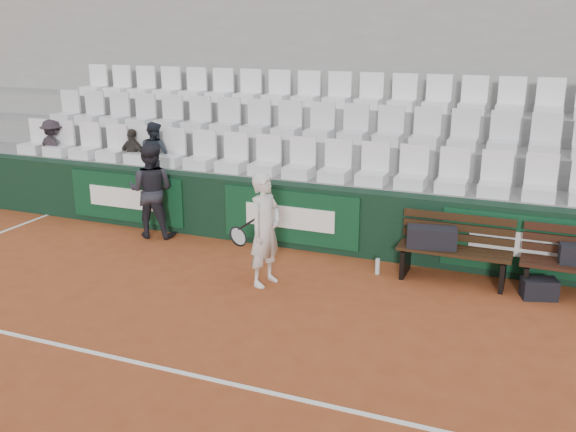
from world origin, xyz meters
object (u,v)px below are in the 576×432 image
at_px(sports_bag_left, 432,237).
at_px(bench_left, 453,265).
at_px(water_bottle_near, 377,266).
at_px(sports_bag_ground, 539,289).
at_px(ball_kid, 151,190).
at_px(spectator_c, 153,130).
at_px(spectator_a, 50,125).
at_px(spectator_b, 132,133).
at_px(water_bottle_far, 528,288).
at_px(tennis_player, 265,230).

bearing_deg(sports_bag_left, bench_left, 5.34).
bearing_deg(water_bottle_near, sports_bag_ground, -0.81).
bearing_deg(sports_bag_ground, ball_kid, 177.33).
relative_size(ball_kid, spectator_c, 1.31).
xyz_separation_m(sports_bag_left, ball_kid, (-4.54, 0.12, 0.19)).
distance_m(sports_bag_left, spectator_c, 5.25).
height_order(spectator_a, spectator_b, spectator_a).
bearing_deg(spectator_b, sports_bag_ground, 175.94).
bearing_deg(ball_kid, sports_bag_left, 165.03).
bearing_deg(bench_left, sports_bag_ground, -9.36).
distance_m(sports_bag_left, spectator_b, 5.67).
height_order(water_bottle_far, spectator_a, spectator_a).
relative_size(water_bottle_near, spectator_b, 0.22).
xyz_separation_m(bench_left, spectator_c, (-5.36, 1.01, 1.37)).
xyz_separation_m(sports_bag_ground, spectator_b, (-6.92, 1.20, 1.38)).
xyz_separation_m(water_bottle_near, ball_kid, (-3.84, 0.25, 0.66)).
distance_m(tennis_player, spectator_b, 4.12).
distance_m(sports_bag_left, spectator_a, 7.44).
relative_size(water_bottle_far, spectator_a, 0.22).
xyz_separation_m(sports_bag_ground, water_bottle_far, (-0.14, -0.01, -0.01)).
xyz_separation_m(water_bottle_near, tennis_player, (-1.31, -0.90, 0.65)).
bearing_deg(sports_bag_ground, water_bottle_far, -173.93).
height_order(spectator_b, spectator_c, spectator_c).
height_order(sports_bag_ground, spectator_c, spectator_c).
bearing_deg(sports_bag_ground, tennis_player, -165.78).
bearing_deg(spectator_b, tennis_player, 155.10).
relative_size(sports_bag_ground, spectator_a, 0.39).
height_order(sports_bag_ground, ball_kid, ball_kid).
bearing_deg(tennis_player, spectator_c, 145.74).
bearing_deg(water_bottle_far, sports_bag_ground, 6.07).
bearing_deg(ball_kid, spectator_b, -57.25).
bearing_deg(spectator_b, water_bottle_near, 172.09).
xyz_separation_m(sports_bag_ground, tennis_player, (-3.43, -0.87, 0.63)).
relative_size(ball_kid, spectator_a, 1.41).
bearing_deg(spectator_a, water_bottle_far, -174.79).
xyz_separation_m(bench_left, water_bottle_far, (0.97, -0.20, -0.11)).
bearing_deg(sports_bag_left, ball_kid, 178.44).
distance_m(sports_bag_ground, ball_kid, 6.00).
distance_m(ball_kid, spectator_b, 1.52).
distance_m(sports_bag_left, ball_kid, 4.55).
bearing_deg(spectator_b, ball_kid, 141.92).
distance_m(water_bottle_near, spectator_b, 5.14).
bearing_deg(bench_left, water_bottle_near, -171.37).
distance_m(ball_kid, spectator_a, 3.02).
distance_m(water_bottle_far, tennis_player, 3.46).
height_order(sports_bag_left, spectator_a, spectator_a).
bearing_deg(water_bottle_near, spectator_b, 166.33).
bearing_deg(sports_bag_ground, water_bottle_near, 179.19).
relative_size(sports_bag_left, tennis_player, 0.43).
distance_m(bench_left, spectator_a, 7.80).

